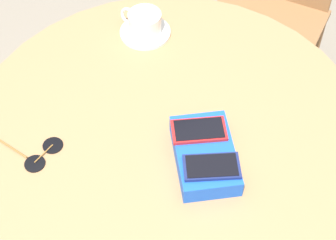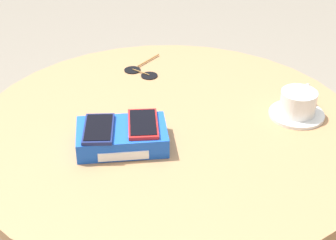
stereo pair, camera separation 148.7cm
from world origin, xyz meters
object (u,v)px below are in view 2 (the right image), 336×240
at_px(round_table, 168,164).
at_px(phone_navy, 99,129).
at_px(phone_red, 143,124).
at_px(phone_box, 122,137).
at_px(saucer, 297,114).
at_px(coffee_cup, 299,102).
at_px(sunglasses, 142,72).

distance_m(round_table, phone_navy, 0.25).
xyz_separation_m(round_table, phone_navy, (-0.18, -0.03, 0.16)).
bearing_deg(phone_red, phone_navy, 173.10).
height_order(phone_navy, phone_red, same).
bearing_deg(phone_box, round_table, 18.08).
relative_size(phone_box, saucer, 1.64).
distance_m(saucer, coffee_cup, 0.04).
height_order(round_table, phone_navy, phone_navy).
height_order(phone_navy, saucer, phone_navy).
height_order(round_table, sunglasses, sunglasses).
bearing_deg(sunglasses, round_table, -94.37).
height_order(phone_box, coffee_cup, coffee_cup).
height_order(round_table, coffee_cup, coffee_cup).
xyz_separation_m(saucer, coffee_cup, (0.00, 0.00, 0.04)).
relative_size(phone_box, phone_red, 1.68).
relative_size(saucer, sunglasses, 0.95).
height_order(phone_box, saucer, phone_box).
distance_m(phone_box, phone_red, 0.06).
bearing_deg(coffee_cup, phone_navy, 177.90).
distance_m(round_table, saucer, 0.35).
distance_m(phone_box, saucer, 0.45).
bearing_deg(phone_box, coffee_cup, -1.42).
height_order(phone_box, phone_red, phone_red).
relative_size(phone_red, coffee_cup, 1.26).
bearing_deg(round_table, coffee_cup, -9.11).
relative_size(saucer, coffee_cup, 1.28).
xyz_separation_m(round_table, phone_red, (-0.08, -0.05, 0.16)).
relative_size(phone_box, coffee_cup, 2.11).
bearing_deg(coffee_cup, saucer, -141.20).
height_order(phone_box, sunglasses, phone_box).
bearing_deg(round_table, phone_box, -161.92).
relative_size(round_table, sunglasses, 6.65).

